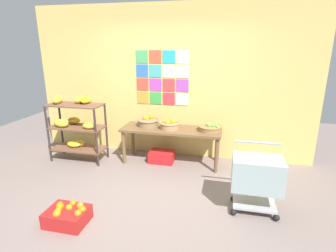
% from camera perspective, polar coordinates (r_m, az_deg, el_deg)
% --- Properties ---
extents(ground, '(9.40, 9.40, 0.00)m').
position_cam_1_polar(ground, '(3.82, -5.75, -15.34)').
color(ground, gray).
extents(back_wall_with_art, '(5.18, 0.07, 2.74)m').
position_cam_1_polar(back_wall_with_art, '(4.95, 0.25, 9.20)').
color(back_wall_with_art, '#DEBE64').
rests_on(back_wall_with_art, ground).
extents(banana_shelf_unit, '(0.97, 0.47, 1.18)m').
position_cam_1_polar(banana_shelf_unit, '(5.07, -19.16, 0.60)').
color(banana_shelf_unit, '#322727').
rests_on(banana_shelf_unit, ground).
extents(display_table, '(1.74, 0.58, 0.64)m').
position_cam_1_polar(display_table, '(4.69, 0.69, -1.41)').
color(display_table, brown).
rests_on(display_table, ground).
extents(fruit_basket_centre, '(0.39, 0.39, 0.18)m').
position_cam_1_polar(fruit_basket_centre, '(4.82, -4.28, 0.92)').
color(fruit_basket_centre, olive).
rests_on(fruit_basket_centre, display_table).
extents(fruit_basket_left, '(0.35, 0.35, 0.18)m').
position_cam_1_polar(fruit_basket_left, '(4.62, 0.42, 0.31)').
color(fruit_basket_left, '#B07F54').
rests_on(fruit_basket_left, display_table).
extents(fruit_basket_back_left, '(0.39, 0.39, 0.14)m').
position_cam_1_polar(fruit_basket_back_left, '(4.57, 9.00, -0.35)').
color(fruit_basket_back_left, olive).
rests_on(fruit_basket_back_left, display_table).
extents(produce_crate_under_table, '(0.44, 0.31, 0.20)m').
position_cam_1_polar(produce_crate_under_table, '(4.87, -1.34, -6.54)').
color(produce_crate_under_table, red).
rests_on(produce_crate_under_table, ground).
extents(orange_crate_foreground, '(0.47, 0.37, 0.23)m').
position_cam_1_polar(orange_crate_foreground, '(3.53, -20.64, -17.37)').
color(orange_crate_foreground, '#B01E1D').
rests_on(orange_crate_foreground, ground).
extents(shopping_cart, '(0.60, 0.46, 0.86)m').
position_cam_1_polar(shopping_cart, '(3.51, 18.45, -9.96)').
color(shopping_cart, black).
rests_on(shopping_cart, ground).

